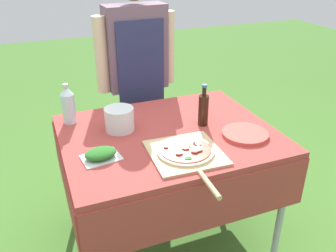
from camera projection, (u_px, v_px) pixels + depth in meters
name	position (u px, v px, depth m)	size (l,w,h in m)	color
ground_plane	(168.00, 235.00, 2.36)	(12.00, 12.00, 0.00)	#477A2D
prep_table	(168.00, 145.00, 2.05)	(1.20, 0.96, 0.77)	#A83D38
person_cook	(137.00, 69.00, 2.56)	(0.59, 0.21, 1.57)	#333D56
pizza_on_peel	(186.00, 152.00, 1.79)	(0.37, 0.57, 0.05)	#D1B27F
oil_bottle	(203.00, 109.00, 2.05)	(0.06, 0.06, 0.25)	black
water_bottle	(68.00, 105.00, 2.07)	(0.08, 0.08, 0.24)	silver
herb_container	(101.00, 154.00, 1.75)	(0.20, 0.16, 0.05)	silver
mixing_tub	(119.00, 119.00, 2.01)	(0.17, 0.17, 0.13)	silver
plate_stack	(245.00, 134.00, 1.97)	(0.26, 0.26, 0.02)	#DB4C42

